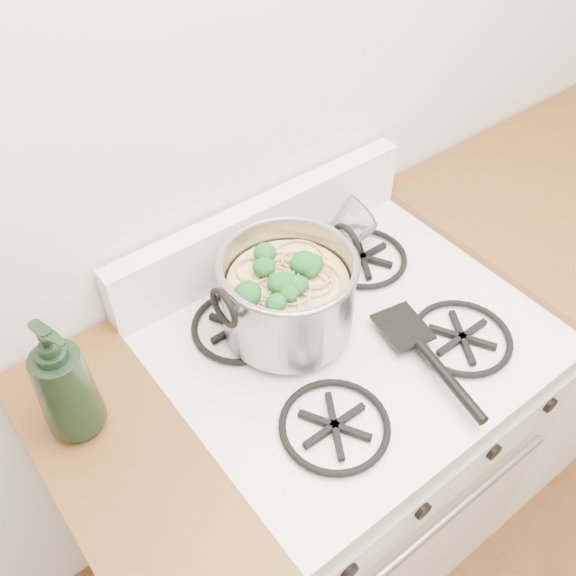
# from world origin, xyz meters

# --- Properties ---
(gas_range) EXTENTS (0.76, 0.66, 0.92)m
(gas_range) POSITION_xyz_m (0.00, 1.26, 0.44)
(gas_range) COLOR white
(gas_range) RESTS_ON ground
(counter_left) EXTENTS (0.25, 0.65, 0.92)m
(counter_left) POSITION_xyz_m (-0.51, 1.26, 0.46)
(counter_left) COLOR silver
(counter_left) RESTS_ON ground
(counter_right) EXTENTS (1.00, 0.65, 0.92)m
(counter_right) POSITION_xyz_m (0.88, 1.26, 0.46)
(counter_right) COLOR silver
(counter_right) RESTS_ON ground
(stock_pot) EXTENTS (0.30, 0.27, 0.18)m
(stock_pot) POSITION_xyz_m (-0.09, 1.35, 1.01)
(stock_pot) COLOR gray
(stock_pot) RESTS_ON gas_range
(spatula) EXTENTS (0.34, 0.36, 0.02)m
(spatula) POSITION_xyz_m (0.08, 1.20, 0.94)
(spatula) COLOR black
(spatula) RESTS_ON gas_range
(glass_bowl) EXTENTS (0.11, 0.11, 0.02)m
(glass_bowl) POSITION_xyz_m (0.12, 1.53, 0.94)
(glass_bowl) COLOR white
(glass_bowl) RESTS_ON gas_range
(bottle) EXTENTS (0.13, 0.13, 0.27)m
(bottle) POSITION_xyz_m (-0.53, 1.39, 1.05)
(bottle) COLOR black
(bottle) RESTS_ON counter_left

